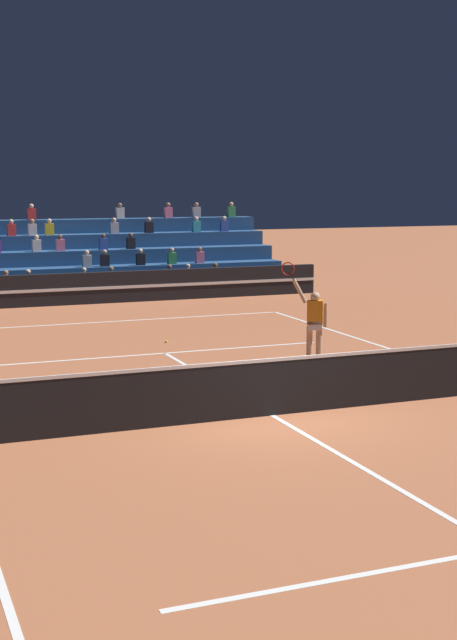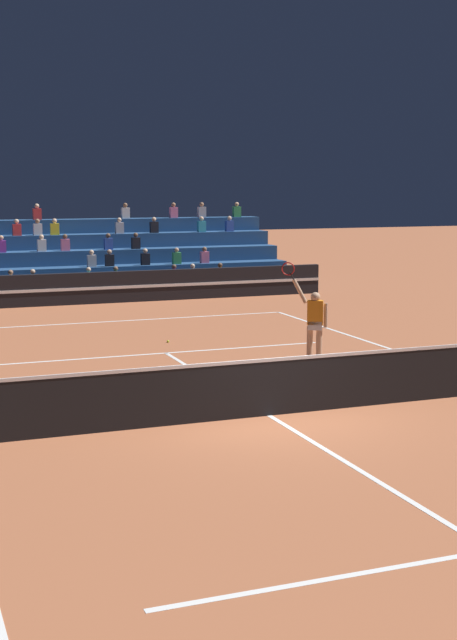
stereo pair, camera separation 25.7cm
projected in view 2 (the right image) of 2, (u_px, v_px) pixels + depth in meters
ground_plane at (269, 416)px, 16.15m from camera, size 120.00×120.00×0.00m
court_lines at (269, 415)px, 16.15m from camera, size 11.10×23.90×0.01m
tennis_net at (269, 386)px, 16.07m from camera, size 12.00×0.10×1.10m
sponsor_banner_wall at (85, 288)px, 30.96m from camera, size 18.00×0.26×1.10m
bleacher_stand at (64, 266)px, 34.40m from camera, size 17.04×4.75×3.38m
tennis_player at (314, 323)px, 20.45m from camera, size 0.99×0.67×2.45m
tennis_ball at (168, 341)px, 23.53m from camera, size 0.07×0.07×0.07m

